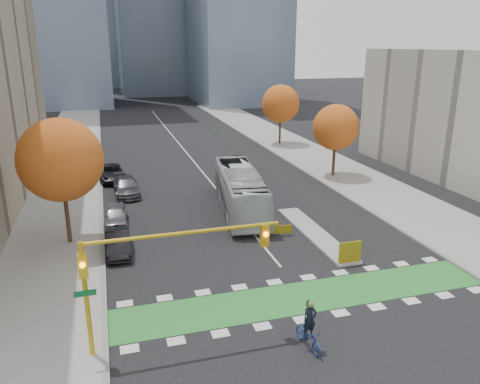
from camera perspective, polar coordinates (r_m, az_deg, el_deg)
ground at (r=23.79m, az=9.48°, el=-14.22°), size 300.00×300.00×0.00m
sidewalk_west at (r=40.25m, az=-21.53°, el=-1.60°), size 7.00×120.00×0.15m
sidewalk_east at (r=46.03m, az=14.03°, el=1.44°), size 7.00×120.00×0.15m
curb_west at (r=40.03m, az=-16.56°, el=-1.19°), size 0.30×120.00×0.16m
curb_east at (r=44.40m, az=10.11°, el=1.11°), size 0.30×120.00×0.16m
bike_crossing at (r=24.95m, az=7.98°, el=-12.51°), size 20.00×3.00×0.01m
centre_line at (r=60.09m, az=-7.11°, el=5.48°), size 0.15×70.00×0.01m
bike_lane_paint at (r=52.39m, az=2.84°, el=3.81°), size 2.50×50.00×0.01m
median_island at (r=32.56m, az=9.08°, el=-4.98°), size 1.60×10.00×0.16m
hazard_board at (r=28.39m, az=13.26°, el=-7.14°), size 1.40×0.12×1.30m
tree_west at (r=30.95m, az=-21.02°, el=3.65°), size 5.20×5.20×8.22m
tree_east_near at (r=45.97m, az=11.59°, el=7.72°), size 4.40×4.40×7.08m
tree_east_far at (r=60.56m, az=4.97°, el=10.67°), size 4.80×4.80×7.65m
traffic_signal_west at (r=19.50m, az=-10.96°, el=-8.30°), size 8.53×0.56×5.20m
cyclist at (r=20.95m, az=8.41°, el=-16.56°), size 0.96×2.03×2.25m
bus at (r=36.27m, az=0.00°, el=0.29°), size 4.44×12.25×3.34m
parked_car_a at (r=34.81m, az=-14.93°, el=-2.77°), size 1.85×4.16×1.39m
parked_car_b at (r=30.16m, az=-14.60°, el=-6.00°), size 1.51×4.13×1.35m
parked_car_c at (r=41.50m, az=-13.68°, el=0.66°), size 2.20×5.10×1.46m
parked_car_d at (r=46.30m, az=-15.46°, el=2.26°), size 3.04×5.48×1.45m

